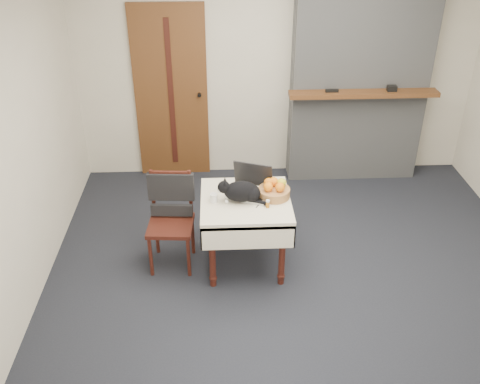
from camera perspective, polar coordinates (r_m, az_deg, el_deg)
The scene contains 12 objects.
ground at distance 4.98m, azimuth 5.95°, elevation -8.39°, with size 4.50×4.50×0.00m, color black.
room_shell at distance 4.54m, azimuth 6.35°, elevation 13.06°, with size 4.52×4.01×2.61m.
door at distance 6.19m, azimuth -7.35°, elevation 10.34°, with size 0.82×0.10×2.00m.
chimney at distance 6.16m, azimuth 12.73°, elevation 12.68°, with size 1.62×0.48×2.60m.
side_table at distance 4.71m, azimuth 0.59°, elevation -1.94°, with size 0.78×0.78×0.70m.
laptop at distance 4.71m, azimuth 1.10°, elevation 0.60°, with size 0.43×0.40×0.26m.
cat at distance 4.57m, azimuth 0.23°, elevation 0.03°, with size 0.44×0.20×0.22m.
cream_jar at distance 4.60m, azimuth -2.82°, elevation -0.62°, with size 0.07×0.07×0.08m, color white.
pill_bottle at distance 4.52m, azimuth 2.98°, elevation -1.25°, with size 0.03×0.03×0.07m.
fruit_basket at distance 4.67m, azimuth 3.66°, elevation 0.22°, with size 0.28×0.28×0.16m.
desk_clutter at distance 4.65m, azimuth 2.42°, elevation -0.74°, with size 0.13×0.01×0.01m, color black.
chair at distance 4.83m, azimuth -7.37°, elevation -1.53°, with size 0.43×0.42×0.90m.
Camera 1 is at (-0.69, -3.82, 3.12)m, focal length 40.00 mm.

